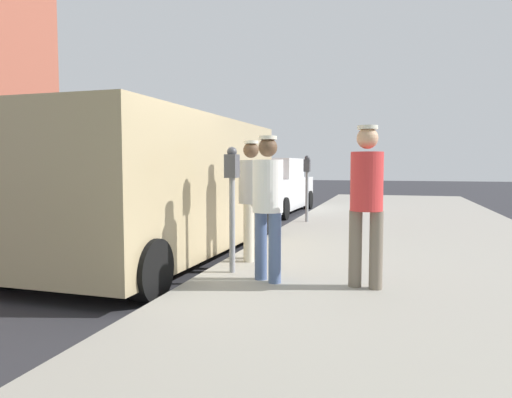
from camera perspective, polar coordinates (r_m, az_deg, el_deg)
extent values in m
plane|color=#2D2D33|center=(6.16, -15.94, -9.68)|extent=(80.00, 80.00, 0.00)
cube|color=#9E998E|center=(5.27, 19.21, -11.28)|extent=(5.00, 32.00, 0.15)
cylinder|color=gray|center=(5.71, -2.90, -3.19)|extent=(0.07, 0.07, 1.15)
cube|color=#4C4C51|center=(5.67, -2.93, 4.00)|extent=(0.14, 0.18, 0.28)
sphere|color=#47474C|center=(5.67, -2.93, 5.71)|extent=(0.12, 0.12, 0.12)
cylinder|color=gray|center=(10.87, 6.17, 0.27)|extent=(0.07, 0.07, 1.15)
cube|color=#4C4C51|center=(10.85, 6.20, 4.05)|extent=(0.14, 0.18, 0.28)
sphere|color=#47474C|center=(10.85, 6.21, 4.94)|extent=(0.12, 0.12, 0.12)
cylinder|color=#726656|center=(5.12, 14.30, -6.02)|extent=(0.14, 0.14, 0.82)
cylinder|color=#726656|center=(5.17, 11.91, -5.88)|extent=(0.14, 0.14, 0.82)
cylinder|color=red|center=(5.07, 13.23, 2.08)|extent=(0.34, 0.34, 0.62)
sphere|color=tan|center=(5.08, 13.32, 7.16)|extent=(0.22, 0.22, 0.22)
cylinder|color=silver|center=(5.08, 13.34, 8.42)|extent=(0.21, 0.21, 0.04)
cylinder|color=beige|center=(6.56, -0.31, -3.85)|extent=(0.14, 0.14, 0.78)
cylinder|color=beige|center=(6.36, -0.90, -4.12)|extent=(0.14, 0.14, 0.78)
cylinder|color=#B7B7B7|center=(6.40, -0.61, 2.09)|extent=(0.34, 0.34, 0.59)
sphere|color=brown|center=(6.40, -0.61, 5.93)|extent=(0.21, 0.21, 0.21)
cylinder|color=silver|center=(6.40, -0.61, 6.88)|extent=(0.20, 0.20, 0.04)
cylinder|color=#4C608C|center=(5.23, 2.28, -5.94)|extent=(0.14, 0.14, 0.78)
cylinder|color=#4C608C|center=(5.38, 0.59, -5.65)|extent=(0.14, 0.14, 0.78)
cylinder|color=white|center=(5.23, 1.44, 1.57)|extent=(0.34, 0.34, 0.58)
sphere|color=brown|center=(5.23, 1.44, 6.25)|extent=(0.21, 0.21, 0.21)
cylinder|color=silver|center=(5.23, 1.45, 7.41)|extent=(0.20, 0.20, 0.04)
cube|color=tan|center=(7.31, -11.23, 1.82)|extent=(2.13, 5.25, 1.96)
cube|color=black|center=(5.28, -24.13, 4.94)|extent=(1.84, 0.13, 0.88)
cylinder|color=black|center=(5.17, -12.70, -8.41)|extent=(0.24, 0.69, 0.68)
cylinder|color=black|center=(6.32, -27.89, -6.49)|extent=(0.24, 0.69, 0.68)
cylinder|color=black|center=(8.91, 0.62, -3.04)|extent=(0.24, 0.69, 0.68)
cylinder|color=black|center=(9.62, -10.30, -2.57)|extent=(0.24, 0.69, 0.68)
cube|color=white|center=(14.28, 1.63, 0.74)|extent=(1.96, 4.46, 0.89)
cube|color=white|center=(14.47, 1.88, 3.73)|extent=(1.66, 2.03, 0.60)
cylinder|color=black|center=(12.49, 3.32, -1.16)|extent=(0.24, 0.61, 0.60)
cylinder|color=black|center=(13.02, -4.03, -0.95)|extent=(0.24, 0.61, 0.60)
cylinder|color=black|center=(15.70, 6.32, -0.10)|extent=(0.24, 0.61, 0.60)
cylinder|color=black|center=(16.12, 0.32, 0.04)|extent=(0.24, 0.61, 0.60)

